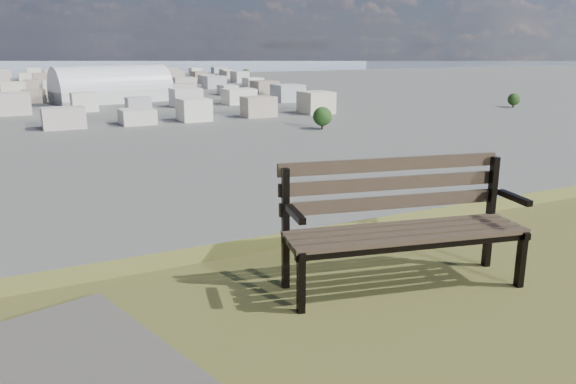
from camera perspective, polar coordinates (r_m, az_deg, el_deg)
park_bench at (r=4.42m, az=11.35°, el=-2.45°), size 1.93×0.97×0.97m
arena at (r=290.87m, az=-17.44°, el=9.78°), size 57.79×32.82×22.98m
city_blocks at (r=395.55m, az=-26.53°, el=9.77°), size 395.00×361.00×7.00m
bay_water at (r=900.81m, az=-26.97°, el=11.41°), size 2400.00×700.00×0.12m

